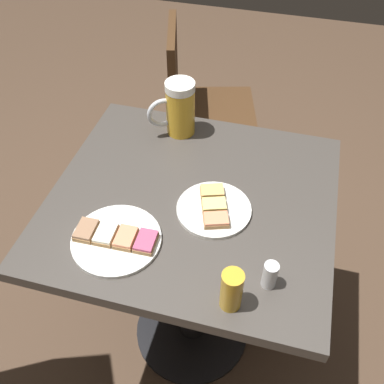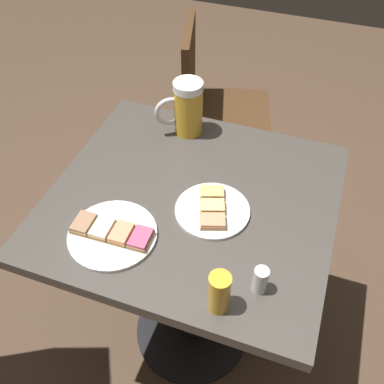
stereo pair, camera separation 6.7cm
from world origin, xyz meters
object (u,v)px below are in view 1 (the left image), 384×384
plate_near (214,208)px  beer_mug (179,108)px  beer_glass_small (232,290)px  plate_far (116,238)px  cafe_chair (198,105)px  salt_shaker (270,275)px

plate_near → beer_mug: (0.18, -0.30, 0.08)m
plate_near → beer_glass_small: 0.28m
plate_far → cafe_chair: (0.04, -0.98, -0.27)m
plate_far → beer_mug: beer_mug is taller
salt_shaker → plate_near: bearing=-47.6°
beer_mug → salt_shaker: (-0.35, 0.49, -0.05)m
beer_glass_small → cafe_chair: 1.17m
plate_near → beer_mug: bearing=-58.8°
plate_near → beer_glass_small: (-0.10, 0.26, 0.05)m
plate_near → beer_glass_small: size_ratio=1.80×
beer_mug → cafe_chair: bearing=-82.5°
salt_shaker → cafe_chair: bearing=-67.3°
beer_glass_small → cafe_chair: bearing=-72.2°
beer_glass_small → cafe_chair: size_ratio=0.13×
salt_shaker → plate_far: bearing=-3.9°
plate_far → plate_near: bearing=-142.7°
plate_near → salt_shaker: salt_shaker is taller
cafe_chair → beer_mug: bearing=-8.0°
cafe_chair → salt_shaker: bearing=7.2°
beer_glass_small → salt_shaker: bearing=-136.2°
plate_far → cafe_chair: bearing=-87.7°
plate_far → salt_shaker: (-0.38, 0.03, 0.03)m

